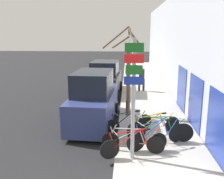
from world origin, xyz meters
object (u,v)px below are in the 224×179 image
at_px(bicycle_1, 133,141).
at_px(bicycle_3, 160,130).
at_px(bicycle_5, 129,123).
at_px(bicycle_0, 135,144).
at_px(street_tree, 128,74).
at_px(traffic_light, 129,43).
at_px(bicycle_2, 157,136).
at_px(parked_car_1, 105,79).
at_px(pedestrian_near, 142,76).
at_px(bicycle_4, 154,126).
at_px(signpost, 133,95).
at_px(parked_car_0, 94,101).

xyz_separation_m(bicycle_1, bicycle_3, (1.02, 0.91, 0.05)).
bearing_deg(bicycle_5, bicycle_1, 155.94).
height_order(bicycle_0, bicycle_5, bicycle_0).
height_order(street_tree, traffic_light, traffic_light).
relative_size(bicycle_2, street_tree, 0.51).
bearing_deg(parked_car_1, pedestrian_near, 15.93).
bearing_deg(traffic_light, bicycle_1, -89.70).
xyz_separation_m(bicycle_1, bicycle_4, (0.86, 1.35, 0.03)).
xyz_separation_m(bicycle_0, parked_car_1, (-1.76, 8.74, 0.49)).
relative_size(bicycle_1, bicycle_3, 0.87).
bearing_deg(signpost, street_tree, 92.41).
bearing_deg(bicycle_5, bicycle_4, -138.18).
bearing_deg(bicycle_4, traffic_light, -24.77).
distance_m(signpost, pedestrian_near, 9.64).
distance_m(signpost, parked_car_1, 9.21).
bearing_deg(bicycle_0, street_tree, -18.48).
distance_m(bicycle_3, bicycle_5, 1.39).
bearing_deg(bicycle_3, street_tree, 23.64).
distance_m(signpost, bicycle_5, 2.77).
bearing_deg(bicycle_1, bicycle_5, 12.43).
bearing_deg(signpost, bicycle_3, 52.89).
bearing_deg(bicycle_5, pedestrian_near, -34.95).
distance_m(bicycle_4, traffic_light, 16.55).
xyz_separation_m(pedestrian_near, traffic_light, (-0.84, 8.60, 1.88)).
bearing_deg(bicycle_2, bicycle_0, 99.66).
bearing_deg(signpost, bicycle_4, 64.06).
bearing_deg(bicycle_2, traffic_light, -26.42).
bearing_deg(pedestrian_near, bicycle_2, 93.73).
distance_m(bicycle_3, parked_car_0, 3.39).
xyz_separation_m(signpost, street_tree, (-0.18, 4.33, -0.07)).
bearing_deg(street_tree, traffic_light, 89.52).
height_order(bicycle_0, parked_car_1, parked_car_1).
relative_size(parked_car_0, pedestrian_near, 2.62).
distance_m(parked_car_0, pedestrian_near, 6.69).
height_order(bicycle_0, traffic_light, traffic_light).
height_order(bicycle_1, traffic_light, traffic_light).
relative_size(bicycle_3, bicycle_4, 1.15).
bearing_deg(bicycle_1, street_tree, 11.36).
relative_size(bicycle_4, parked_car_1, 0.49).
bearing_deg(signpost, bicycle_5, 92.63).
bearing_deg(bicycle_0, parked_car_0, 7.55).
height_order(bicycle_3, bicycle_4, bicycle_3).
distance_m(bicycle_4, parked_car_0, 3.03).
relative_size(signpost, parked_car_1, 0.87).
bearing_deg(bicycle_2, parked_car_0, 17.00).
bearing_deg(bicycle_3, bicycle_1, 133.10).
xyz_separation_m(bicycle_2, pedestrian_near, (-0.11, 8.66, 0.59)).
bearing_deg(street_tree, bicycle_3, -67.57).
xyz_separation_m(bicycle_4, bicycle_5, (-0.98, 0.36, -0.02)).
xyz_separation_m(street_tree, traffic_light, (0.11, 13.81, 0.85)).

